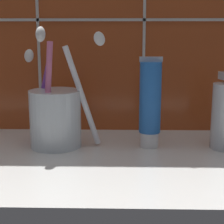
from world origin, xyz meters
TOP-DOWN VIEW (x-y plane):
  - sink_counter at (0.00, 0.00)cm, footprint 75.65×32.50cm
  - toothbrush_cup at (-12.53, 5.40)cm, footprint 14.40×9.98cm
  - toothpaste_tube at (2.42, 5.39)cm, footprint 3.56×3.39cm

SIDE VIEW (x-z plane):
  - sink_counter at x=0.00cm, z-range 0.00..2.00cm
  - toothbrush_cup at x=-12.53cm, z-range -2.48..16.45cm
  - toothpaste_tube at x=2.42cm, z-range 1.94..16.27cm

